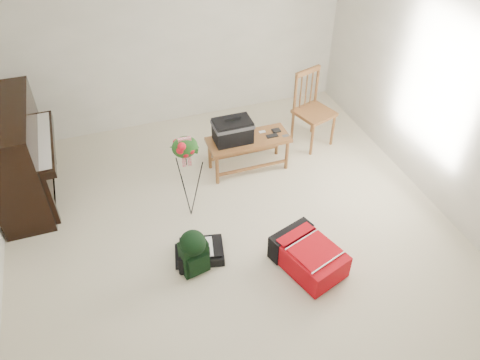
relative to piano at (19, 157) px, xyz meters
name	(u,v)px	position (x,y,z in m)	size (l,w,h in m)	color
floor	(238,242)	(2.19, -1.60, -0.60)	(5.00, 5.50, 0.01)	beige
ceiling	(237,28)	(2.19, -1.60, 1.90)	(5.00, 5.50, 0.01)	white
wall_back	(174,41)	(2.19, 1.15, 0.65)	(5.00, 0.04, 2.50)	silver
wall_right	(453,109)	(4.69, -1.60, 0.65)	(0.04, 5.50, 2.50)	silver
piano	(19,157)	(0.00, 0.00, 0.00)	(0.71, 1.50, 1.25)	black
bench	(238,133)	(2.61, -0.35, -0.02)	(1.07, 0.43, 0.82)	brown
dining_chair	(313,110)	(3.81, -0.08, -0.07)	(0.59, 0.59, 1.08)	brown
red_suitcase	(306,253)	(2.78, -2.12, -0.43)	(0.70, 0.87, 0.32)	red
black_duffel	(202,251)	(1.75, -1.65, -0.53)	(0.54, 0.47, 0.20)	black
green_backpack	(194,251)	(1.63, -1.83, -0.29)	(0.31, 0.28, 0.56)	black
flower_stand	(188,178)	(1.80, -0.99, -0.03)	(0.39, 0.39, 1.16)	black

